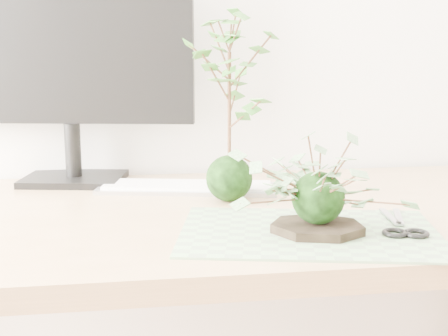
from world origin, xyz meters
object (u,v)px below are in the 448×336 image
Objects in this scene: desk at (234,252)px; ivy_kokedama at (319,173)px; maple_kokedama at (229,64)px; monitor at (69,58)px; keyboard at (187,187)px.

ivy_kokedama reaches higher than desk.
monitor is at bearing 144.30° from maple_kokedama.
monitor reaches higher than desk.
keyboard is at bearing 117.86° from ivy_kokedama.
ivy_kokedama is at bearing -50.20° from keyboard.
maple_kokedama reaches higher than desk.
monitor is (-0.44, 0.48, 0.18)m from ivy_kokedama.
maple_kokedama is 0.71× the size of monitor.
ivy_kokedama is 0.41m from keyboard.
desk is 0.37m from maple_kokedama.
keyboard is (-0.08, 0.17, 0.09)m from desk.
ivy_kokedama is 0.32m from maple_kokedama.
ivy_kokedama is 0.79× the size of keyboard.
maple_kokedama is at bearing 114.23° from ivy_kokedama.
keyboard is (-0.19, 0.35, -0.10)m from ivy_kokedama.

